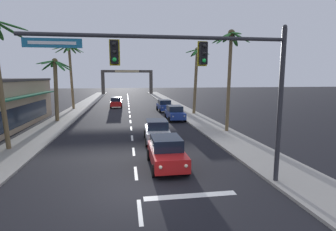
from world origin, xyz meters
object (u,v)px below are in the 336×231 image
Objects in this scene: palm_right_third at (196,71)px; town_gateway_arch at (127,79)px; sedan_parked_nearest_kerb at (164,106)px; sedan_third_in_queue at (157,131)px; palm_left_farthest at (70,62)px; sedan_lead_at_stop_bar at (166,152)px; palm_right_second at (230,56)px; sedan_parked_mid_kerb at (175,113)px; sedan_oncoming_far at (116,102)px; palm_left_third at (55,79)px; traffic_signal_mast at (206,71)px.

palm_right_third reaches higher than town_gateway_arch.
sedan_parked_nearest_kerb is at bearing 134.97° from palm_right_third.
sedan_third_in_queue is 0.45× the size of palm_left_farthest.
palm_right_second is at bearing 50.54° from sedan_lead_at_stop_bar.
palm_right_second is (17.32, -19.82, -0.31)m from palm_left_farthest.
sedan_third_in_queue is (0.15, 5.90, 0.00)m from sedan_lead_at_stop_bar.
sedan_parked_mid_kerb is at bearing -41.89° from palm_left_farthest.
sedan_parked_nearest_kerb is 8.04m from sedan_parked_mid_kerb.
sedan_third_in_queue is 1.01× the size of sedan_oncoming_far.
sedan_parked_nearest_kerb is 0.31× the size of town_gateway_arch.
town_gateway_arch is (8.66, 34.98, -2.69)m from palm_left_farthest.
sedan_parked_nearest_kerb is 0.51× the size of palm_right_third.
palm_left_third is 17.20m from palm_right_third.
sedan_parked_mid_kerb is at bearing -63.35° from sedan_oncoming_far.
palm_left_farthest is at bearing 155.23° from palm_right_third.
town_gateway_arch is at bearing 91.89° from sedan_third_in_queue.
sedan_lead_at_stop_bar is 0.50× the size of palm_right_third.
sedan_third_in_queue is at bearing -115.77° from palm_right_third.
sedan_lead_at_stop_bar is (-1.25, 3.12, -4.42)m from traffic_signal_mast.
palm_left_third reaches higher than town_gateway_arch.
sedan_parked_mid_kerb is 0.31× the size of town_gateway_arch.
sedan_third_in_queue is at bearing -159.66° from palm_right_second.
sedan_third_in_queue and sedan_oncoming_far have the same top height.
palm_left_third is (-5.94, -13.64, 3.93)m from sedan_oncoming_far.
palm_right_second reaches higher than palm_right_third.
palm_right_third is (17.44, -8.05, -1.35)m from palm_left_farthest.
traffic_signal_mast is 2.50× the size of sedan_lead_at_stop_bar.
sedan_parked_nearest_kerb is (3.18, 17.99, 0.00)m from sedan_third_in_queue.
palm_left_third reaches higher than sedan_third_in_queue.
sedan_third_in_queue is 1.01× the size of sedan_parked_mid_kerb.
palm_left_third is at bearing -167.86° from palm_right_third.
sedan_third_in_queue and sedan_parked_nearest_kerb have the same top height.
sedan_oncoming_far is at bearing 99.25° from sedan_third_in_queue.
palm_left_farthest reaches higher than sedan_parked_nearest_kerb.
sedan_third_in_queue is at bearing -64.71° from palm_left_farthest.
traffic_signal_mast is at bearing -69.61° from palm_left_farthest.
sedan_oncoming_far is 25.02m from palm_right_second.
palm_left_farthest is at bearing 110.39° from traffic_signal_mast.
sedan_lead_at_stop_bar is at bearing -97.95° from sedan_parked_nearest_kerb.
palm_right_second is at bearing -64.70° from sedan_parked_mid_kerb.
sedan_parked_nearest_kerb is 7.20m from palm_right_third.
palm_left_third is at bearing -113.53° from sedan_oncoming_far.
palm_left_third is 18.67m from palm_right_second.
sedan_lead_at_stop_bar is 0.49× the size of palm_right_second.
sedan_third_in_queue is 0.31× the size of town_gateway_arch.
sedan_third_in_queue is at bearing -88.11° from town_gateway_arch.
palm_left_farthest is 19.26m from palm_right_third.
sedan_oncoming_far is (-3.96, 24.31, 0.00)m from sedan_third_in_queue.
sedan_third_in_queue and sedan_parked_mid_kerb have the same top height.
palm_right_second is at bearing 63.84° from traffic_signal_mast.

